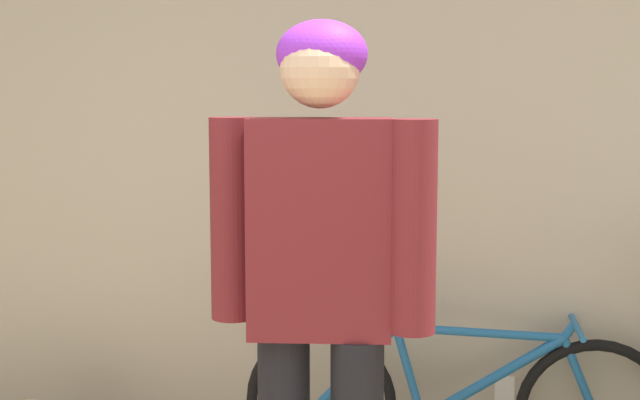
# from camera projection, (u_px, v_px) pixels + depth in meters

# --- Properties ---
(wall_back) EXTENTS (8.00, 0.07, 2.60)m
(wall_back) POSITION_uv_depth(u_px,v_px,m) (378.00, 156.00, 3.73)
(wall_back) COLOR #B7AD99
(wall_back) RESTS_ON ground_plane
(person) EXTENTS (0.68, 0.28, 1.78)m
(person) POSITION_uv_depth(u_px,v_px,m) (320.00, 275.00, 2.61)
(person) COLOR black
(person) RESTS_ON ground_plane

